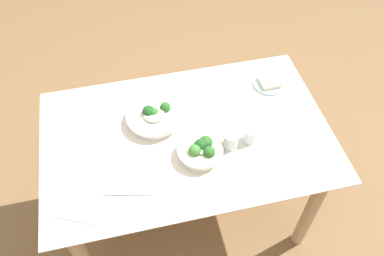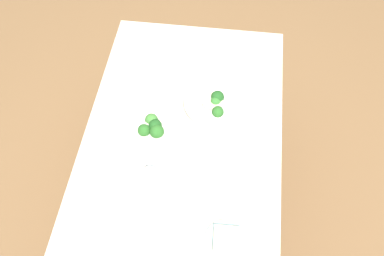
{
  "view_description": "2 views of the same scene",
  "coord_description": "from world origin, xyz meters",
  "px_view_note": "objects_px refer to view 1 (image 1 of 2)",
  "views": [
    {
      "loc": [
        -0.25,
        -1.18,
        2.31
      ],
      "look_at": [
        0.03,
        0.0,
        0.82
      ],
      "focal_mm": 37.33,
      "sensor_mm": 36.0,
      "label": 1
    },
    {
      "loc": [
        1.22,
        0.19,
        2.47
      ],
      "look_at": [
        0.02,
        0.04,
        0.82
      ],
      "focal_mm": 42.94,
      "sensor_mm": 36.0,
      "label": 2
    }
  ],
  "objects_px": {
    "bread_side_plate": "(269,83)",
    "table_knife_left": "(86,120)",
    "broccoli_bowl_far": "(154,117)",
    "water_glass_center": "(231,140)",
    "fork_by_near_bowl": "(103,145)",
    "fork_by_far_bowl": "(229,106)",
    "table_knife_right": "(74,220)",
    "broccoli_bowl_near": "(201,150)",
    "napkin_folded_upper": "(130,178)",
    "water_glass_side": "(250,135)"
  },
  "relations": [
    {
      "from": "bread_side_plate",
      "to": "table_knife_left",
      "type": "xyz_separation_m",
      "value": [
        -0.99,
        -0.03,
        -0.01
      ]
    },
    {
      "from": "broccoli_bowl_far",
      "to": "water_glass_center",
      "type": "bearing_deg",
      "value": -35.81
    },
    {
      "from": "water_glass_center",
      "to": "fork_by_near_bowl",
      "type": "height_order",
      "value": "water_glass_center"
    },
    {
      "from": "fork_by_far_bowl",
      "to": "table_knife_left",
      "type": "bearing_deg",
      "value": 179.61
    },
    {
      "from": "bread_side_plate",
      "to": "fork_by_far_bowl",
      "type": "bearing_deg",
      "value": -158.28
    },
    {
      "from": "broccoli_bowl_far",
      "to": "table_knife_right",
      "type": "xyz_separation_m",
      "value": [
        -0.42,
        -0.46,
        -0.03
      ]
    },
    {
      "from": "broccoli_bowl_near",
      "to": "table_knife_left",
      "type": "height_order",
      "value": "broccoli_bowl_near"
    },
    {
      "from": "bread_side_plate",
      "to": "fork_by_near_bowl",
      "type": "xyz_separation_m",
      "value": [
        -0.92,
        -0.21,
        -0.01
      ]
    },
    {
      "from": "broccoli_bowl_near",
      "to": "napkin_folded_upper",
      "type": "xyz_separation_m",
      "value": [
        -0.34,
        -0.05,
        -0.04
      ]
    },
    {
      "from": "bread_side_plate",
      "to": "broccoli_bowl_near",
      "type": "bearing_deg",
      "value": -142.1
    },
    {
      "from": "fork_by_near_bowl",
      "to": "table_knife_right",
      "type": "relative_size",
      "value": 0.47
    },
    {
      "from": "broccoli_bowl_near",
      "to": "napkin_folded_upper",
      "type": "relative_size",
      "value": 0.99
    },
    {
      "from": "broccoli_bowl_near",
      "to": "water_glass_center",
      "type": "relative_size",
      "value": 2.47
    },
    {
      "from": "fork_by_far_bowl",
      "to": "water_glass_center",
      "type": "bearing_deg",
      "value": -99.44
    },
    {
      "from": "fork_by_far_bowl",
      "to": "napkin_folded_upper",
      "type": "bearing_deg",
      "value": -144.74
    },
    {
      "from": "bread_side_plate",
      "to": "water_glass_side",
      "type": "height_order",
      "value": "water_glass_side"
    },
    {
      "from": "fork_by_near_bowl",
      "to": "table_knife_right",
      "type": "bearing_deg",
      "value": 54.56
    },
    {
      "from": "water_glass_center",
      "to": "bread_side_plate",
      "type": "bearing_deg",
      "value": 47.07
    },
    {
      "from": "water_glass_side",
      "to": "napkin_folded_upper",
      "type": "xyz_separation_m",
      "value": [
        -0.59,
        -0.09,
        -0.04
      ]
    },
    {
      "from": "water_glass_side",
      "to": "fork_by_near_bowl",
      "type": "bearing_deg",
      "value": 169.75
    },
    {
      "from": "water_glass_center",
      "to": "broccoli_bowl_near",
      "type": "bearing_deg",
      "value": -171.43
    },
    {
      "from": "broccoli_bowl_far",
      "to": "broccoli_bowl_near",
      "type": "height_order",
      "value": "same"
    },
    {
      "from": "water_glass_center",
      "to": "fork_by_near_bowl",
      "type": "xyz_separation_m",
      "value": [
        -0.59,
        0.13,
        -0.04
      ]
    },
    {
      "from": "broccoli_bowl_near",
      "to": "water_glass_side",
      "type": "distance_m",
      "value": 0.25
    },
    {
      "from": "water_glass_center",
      "to": "table_knife_right",
      "type": "xyz_separation_m",
      "value": [
        -0.75,
        -0.23,
        -0.04
      ]
    },
    {
      "from": "broccoli_bowl_near",
      "to": "napkin_folded_upper",
      "type": "bearing_deg",
      "value": -170.94
    },
    {
      "from": "table_knife_left",
      "to": "water_glass_center",
      "type": "bearing_deg",
      "value": -75.66
    },
    {
      "from": "broccoli_bowl_near",
      "to": "broccoli_bowl_far",
      "type": "bearing_deg",
      "value": 124.0
    },
    {
      "from": "table_knife_right",
      "to": "water_glass_center",
      "type": "bearing_deg",
      "value": -136.88
    },
    {
      "from": "fork_by_near_bowl",
      "to": "table_knife_left",
      "type": "relative_size",
      "value": 0.47
    },
    {
      "from": "water_glass_center",
      "to": "fork_by_near_bowl",
      "type": "relative_size",
      "value": 0.86
    },
    {
      "from": "water_glass_side",
      "to": "bread_side_plate",
      "type": "bearing_deg",
      "value": 56.64
    },
    {
      "from": "broccoli_bowl_far",
      "to": "table_knife_right",
      "type": "distance_m",
      "value": 0.63
    },
    {
      "from": "fork_by_near_bowl",
      "to": "broccoli_bowl_near",
      "type": "bearing_deg",
      "value": 147.75
    },
    {
      "from": "table_knife_right",
      "to": "napkin_folded_upper",
      "type": "bearing_deg",
      "value": -123.24
    },
    {
      "from": "broccoli_bowl_far",
      "to": "table_knife_left",
      "type": "xyz_separation_m",
      "value": [
        -0.34,
        0.08,
        -0.03
      ]
    },
    {
      "from": "water_glass_center",
      "to": "fork_by_far_bowl",
      "type": "xyz_separation_m",
      "value": [
        0.06,
        0.24,
        -0.04
      ]
    },
    {
      "from": "broccoli_bowl_near",
      "to": "bread_side_plate",
      "type": "xyz_separation_m",
      "value": [
        0.47,
        0.37,
        -0.03
      ]
    },
    {
      "from": "table_knife_right",
      "to": "fork_by_near_bowl",
      "type": "bearing_deg",
      "value": -86.71
    },
    {
      "from": "water_glass_center",
      "to": "water_glass_side",
      "type": "height_order",
      "value": "water_glass_center"
    },
    {
      "from": "fork_by_far_bowl",
      "to": "fork_by_near_bowl",
      "type": "distance_m",
      "value": 0.67
    },
    {
      "from": "table_knife_left",
      "to": "fork_by_far_bowl",
      "type": "bearing_deg",
      "value": -55.94
    },
    {
      "from": "water_glass_side",
      "to": "broccoli_bowl_far",
      "type": "bearing_deg",
      "value": 152.09
    },
    {
      "from": "broccoli_bowl_far",
      "to": "water_glass_side",
      "type": "distance_m",
      "value": 0.48
    },
    {
      "from": "broccoli_bowl_near",
      "to": "fork_by_far_bowl",
      "type": "xyz_separation_m",
      "value": [
        0.22,
        0.27,
        -0.04
      ]
    },
    {
      "from": "water_glass_side",
      "to": "fork_by_far_bowl",
      "type": "bearing_deg",
      "value": 98.84
    },
    {
      "from": "table_knife_right",
      "to": "broccoli_bowl_near",
      "type": "bearing_deg",
      "value": -134.83
    },
    {
      "from": "water_glass_side",
      "to": "table_knife_left",
      "type": "height_order",
      "value": "water_glass_side"
    },
    {
      "from": "broccoli_bowl_far",
      "to": "fork_by_near_bowl",
      "type": "xyz_separation_m",
      "value": [
        -0.27,
        -0.1,
        -0.03
      ]
    },
    {
      "from": "broccoli_bowl_far",
      "to": "napkin_folded_upper",
      "type": "distance_m",
      "value": 0.35
    }
  ]
}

